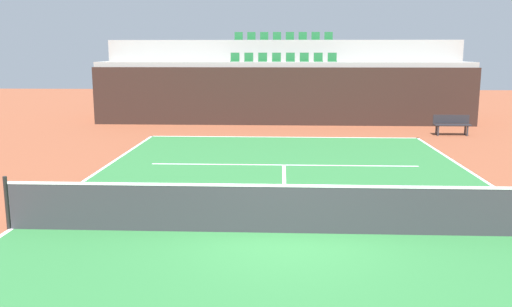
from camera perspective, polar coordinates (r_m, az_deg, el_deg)
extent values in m
plane|color=brown|center=(10.73, 3.10, -8.34)|extent=(80.00, 80.00, 0.00)
cube|color=#2D7238|center=(10.72, 3.10, -8.32)|extent=(11.00, 24.00, 0.01)
cube|color=white|center=(22.36, 2.86, 1.73)|extent=(11.00, 0.10, 0.00)
cube|color=white|center=(11.98, -24.20, -7.19)|extent=(0.10, 24.00, 0.00)
cube|color=white|center=(16.90, 2.93, -1.21)|extent=(8.26, 0.10, 0.00)
cube|color=white|center=(13.79, 3.00, -3.95)|extent=(0.10, 6.40, 0.00)
cube|color=black|center=(25.97, 2.86, 5.98)|extent=(18.19, 0.30, 2.73)
cube|color=#9E9E99|center=(27.31, 2.85, 6.46)|extent=(18.19, 2.40, 2.96)
cube|color=#9E9E99|center=(29.67, 2.85, 7.84)|extent=(18.19, 2.40, 4.04)
cube|color=#1E6633|center=(27.33, -2.24, 9.62)|extent=(0.44, 0.44, 0.04)
cube|color=#1E6633|center=(27.53, -2.20, 10.09)|extent=(0.44, 0.04, 0.40)
cube|color=#1E6633|center=(27.29, -0.78, 9.63)|extent=(0.44, 0.44, 0.04)
cube|color=#1E6633|center=(27.48, -0.75, 10.09)|extent=(0.44, 0.04, 0.40)
cube|color=#1E6633|center=(27.25, 0.69, 9.63)|extent=(0.44, 0.44, 0.04)
cube|color=#1E6633|center=(27.45, 0.70, 10.09)|extent=(0.44, 0.04, 0.40)
cube|color=#1E6633|center=(27.24, 2.15, 9.62)|extent=(0.44, 0.44, 0.04)
cube|color=#1E6633|center=(27.44, 2.16, 10.09)|extent=(0.44, 0.04, 0.40)
cube|color=#1E6633|center=(27.24, 3.62, 9.61)|extent=(0.44, 0.44, 0.04)
cube|color=#1E6633|center=(27.44, 3.62, 10.07)|extent=(0.44, 0.04, 0.40)
cube|color=#1E6633|center=(27.26, 5.08, 9.59)|extent=(0.44, 0.44, 0.04)
cube|color=#1E6633|center=(27.46, 5.07, 10.05)|extent=(0.44, 0.04, 0.40)
cube|color=#1E6633|center=(27.30, 6.54, 9.56)|extent=(0.44, 0.44, 0.04)
cube|color=#1E6633|center=(27.50, 6.52, 10.03)|extent=(0.44, 0.04, 0.40)
cube|color=#1E6633|center=(27.35, 8.00, 9.53)|extent=(0.44, 0.44, 0.04)
cube|color=#1E6633|center=(27.55, 7.97, 10.00)|extent=(0.44, 0.04, 0.40)
cube|color=#1E6633|center=(29.73, -1.86, 11.79)|extent=(0.44, 0.44, 0.04)
cube|color=#1E6633|center=(29.93, -1.83, 12.20)|extent=(0.44, 0.04, 0.40)
cube|color=#1E6633|center=(29.68, -0.50, 11.80)|extent=(0.44, 0.44, 0.04)
cube|color=#1E6633|center=(29.89, -0.48, 12.21)|extent=(0.44, 0.04, 0.40)
cube|color=#1E6633|center=(29.65, 0.85, 11.80)|extent=(0.44, 0.44, 0.04)
cube|color=#1E6633|center=(29.86, 0.86, 12.21)|extent=(0.44, 0.04, 0.40)
cube|color=#1E6633|center=(29.64, 2.21, 11.79)|extent=(0.44, 0.44, 0.04)
cube|color=#1E6633|center=(29.84, 2.21, 12.21)|extent=(0.44, 0.04, 0.40)
cube|color=#1E6633|center=(29.64, 3.56, 11.78)|extent=(0.44, 0.44, 0.04)
cube|color=#1E6633|center=(29.85, 3.56, 12.19)|extent=(0.44, 0.04, 0.40)
cube|color=#1E6633|center=(29.66, 4.92, 11.76)|extent=(0.44, 0.44, 0.04)
cube|color=#1E6633|center=(29.87, 4.91, 12.17)|extent=(0.44, 0.04, 0.40)
cube|color=#1E6633|center=(29.69, 6.27, 11.73)|extent=(0.44, 0.44, 0.04)
cube|color=#1E6633|center=(29.90, 6.26, 12.15)|extent=(0.44, 0.04, 0.40)
cube|color=#1E6633|center=(29.75, 7.62, 11.70)|extent=(0.44, 0.44, 0.04)
cube|color=#1E6633|center=(29.95, 7.60, 12.12)|extent=(0.44, 0.04, 0.40)
cylinder|color=black|center=(11.86, -24.61, -4.71)|extent=(0.08, 0.08, 1.07)
cube|color=#333338|center=(10.58, 3.12, -5.93)|extent=(10.90, 0.02, 0.92)
cube|color=white|center=(10.45, 3.15, -3.39)|extent=(10.90, 0.04, 0.05)
cube|color=#232328|center=(24.20, 19.83, 2.84)|extent=(1.50, 0.40, 0.05)
cube|color=#232328|center=(24.35, 19.73, 3.41)|extent=(1.50, 0.04, 0.36)
cube|color=#2D2D33|center=(23.93, 18.51, 2.26)|extent=(0.06, 0.06, 0.42)
cube|color=#2D2D33|center=(24.29, 21.24, 2.20)|extent=(0.06, 0.06, 0.42)
cube|color=#2D2D33|center=(24.20, 18.34, 2.36)|extent=(0.06, 0.06, 0.42)
cube|color=#2D2D33|center=(24.55, 21.03, 2.30)|extent=(0.06, 0.06, 0.42)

